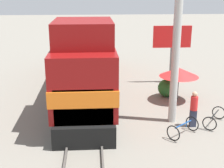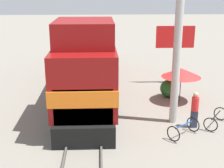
{
  "view_description": "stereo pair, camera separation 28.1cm",
  "coord_description": "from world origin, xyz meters",
  "px_view_note": "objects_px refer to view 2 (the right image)",
  "views": [
    {
      "loc": [
        0.39,
        -16.68,
        6.4
      ],
      "look_at": [
        1.2,
        -4.24,
        2.51
      ],
      "focal_mm": 50.0,
      "sensor_mm": 36.0,
      "label": 1
    },
    {
      "loc": [
        0.67,
        -16.69,
        6.4
      ],
      "look_at": [
        1.2,
        -4.24,
        2.51
      ],
      "focal_mm": 50.0,
      "sensor_mm": 36.0,
      "label": 2
    }
  ],
  "objects_px": {
    "utility_pole": "(180,12)",
    "person_bystander": "(195,108)",
    "locomotive": "(88,61)",
    "vendor_umbrella": "(181,73)",
    "bicycle": "(216,119)",
    "bicycle_spare": "(183,129)",
    "billboard_sign": "(175,40)"
  },
  "relations": [
    {
      "from": "utility_pole",
      "to": "person_bystander",
      "type": "xyz_separation_m",
      "value": [
        0.83,
        -0.69,
        -4.37
      ]
    },
    {
      "from": "locomotive",
      "to": "person_bystander",
      "type": "xyz_separation_m",
      "value": [
        5.13,
        -5.26,
        -1.09
      ]
    },
    {
      "from": "person_bystander",
      "to": "vendor_umbrella",
      "type": "bearing_deg",
      "value": 86.37
    },
    {
      "from": "bicycle",
      "to": "locomotive",
      "type": "bearing_deg",
      "value": 177.59
    },
    {
      "from": "utility_pole",
      "to": "bicycle",
      "type": "relative_size",
      "value": 6.18
    },
    {
      "from": "bicycle",
      "to": "bicycle_spare",
      "type": "bearing_deg",
      "value": -113.45
    },
    {
      "from": "locomotive",
      "to": "utility_pole",
      "type": "xyz_separation_m",
      "value": [
        4.3,
        -4.57,
        3.28
      ]
    },
    {
      "from": "billboard_sign",
      "to": "bicycle",
      "type": "height_order",
      "value": "billboard_sign"
    },
    {
      "from": "person_bystander",
      "to": "bicycle_spare",
      "type": "bearing_deg",
      "value": -129.11
    },
    {
      "from": "billboard_sign",
      "to": "bicycle_spare",
      "type": "distance_m",
      "value": 8.54
    },
    {
      "from": "utility_pole",
      "to": "billboard_sign",
      "type": "distance_m",
      "value": 6.98
    },
    {
      "from": "billboard_sign",
      "to": "locomotive",
      "type": "bearing_deg",
      "value": -162.25
    },
    {
      "from": "vendor_umbrella",
      "to": "bicycle",
      "type": "relative_size",
      "value": 1.32
    },
    {
      "from": "billboard_sign",
      "to": "bicycle",
      "type": "distance_m",
      "value": 7.46
    },
    {
      "from": "vendor_umbrella",
      "to": "person_bystander",
      "type": "relative_size",
      "value": 1.28
    },
    {
      "from": "utility_pole",
      "to": "person_bystander",
      "type": "relative_size",
      "value": 5.98
    },
    {
      "from": "person_bystander",
      "to": "bicycle",
      "type": "relative_size",
      "value": 1.03
    },
    {
      "from": "locomotive",
      "to": "billboard_sign",
      "type": "bearing_deg",
      "value": 17.75
    },
    {
      "from": "bicycle",
      "to": "billboard_sign",
      "type": "bearing_deg",
      "value": 130.79
    },
    {
      "from": "locomotive",
      "to": "vendor_umbrella",
      "type": "xyz_separation_m",
      "value": [
        5.35,
        -1.7,
        -0.32
      ]
    },
    {
      "from": "billboard_sign",
      "to": "bicycle_spare",
      "type": "bearing_deg",
      "value": -99.7
    },
    {
      "from": "bicycle_spare",
      "to": "billboard_sign",
      "type": "bearing_deg",
      "value": -48.7
    },
    {
      "from": "locomotive",
      "to": "person_bystander",
      "type": "bearing_deg",
      "value": -45.72
    },
    {
      "from": "locomotive",
      "to": "person_bystander",
      "type": "distance_m",
      "value": 7.42
    },
    {
      "from": "bicycle",
      "to": "utility_pole",
      "type": "bearing_deg",
      "value": -158.58
    },
    {
      "from": "locomotive",
      "to": "utility_pole",
      "type": "height_order",
      "value": "utility_pole"
    },
    {
      "from": "locomotive",
      "to": "bicycle_spare",
      "type": "xyz_separation_m",
      "value": [
        4.4,
        -6.16,
        -1.7
      ]
    },
    {
      "from": "bicycle_spare",
      "to": "locomotive",
      "type": "bearing_deg",
      "value": -3.47
    },
    {
      "from": "vendor_umbrella",
      "to": "bicycle_spare",
      "type": "distance_m",
      "value": 4.76
    },
    {
      "from": "billboard_sign",
      "to": "bicycle",
      "type": "xyz_separation_m",
      "value": [
        0.47,
        -6.95,
        -2.66
      ]
    },
    {
      "from": "bicycle",
      "to": "bicycle_spare",
      "type": "relative_size",
      "value": 1.07
    },
    {
      "from": "billboard_sign",
      "to": "person_bystander",
      "type": "distance_m",
      "value": 7.42
    }
  ]
}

